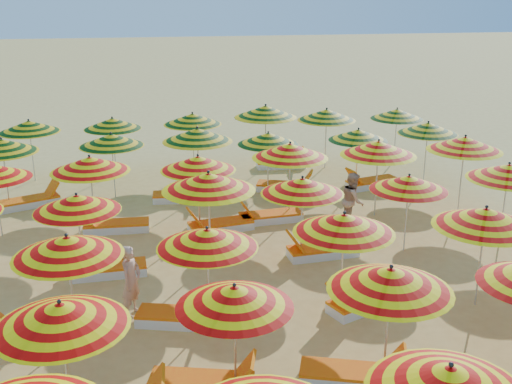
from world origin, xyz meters
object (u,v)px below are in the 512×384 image
lounger_5 (354,375)px  umbrella_29 (465,144)px  umbrella_41 (397,114)px  lounger_4 (204,384)px  umbrella_7 (61,315)px  umbrella_25 (90,164)px  umbrella_34 (358,135)px  lounger_17 (183,196)px  umbrella_36 (29,126)px  umbrella_38 (192,119)px  umbrella_27 (290,151)px  umbrella_13 (67,247)px  lounger_8 (365,301)px  umbrella_28 (378,148)px  umbrella_33 (268,139)px  umbrella_31 (111,140)px  umbrella_9 (390,279)px  umbrella_8 (234,297)px  umbrella_35 (428,128)px  lounger_18 (286,186)px  umbrella_23 (508,172)px  umbrella_20 (209,182)px  beachgoer_a (131,281)px  lounger_14 (219,225)px  umbrella_3 (449,381)px  lounger_6 (44,329)px  lounger_19 (371,183)px  umbrella_30 (2,146)px  lounger_7 (183,317)px  umbrella_15 (344,223)px  lounger_16 (31,201)px  umbrella_21 (302,186)px  lounger_11 (106,269)px  lounger_15 (269,216)px  lounger_20 (282,163)px  lounger_12 (321,251)px  umbrella_37 (112,124)px  umbrella_39 (266,112)px  umbrella_40 (327,115)px  lounger_13 (115,226)px  beachgoer_b (353,200)px  umbrella_19 (77,203)px  umbrella_22 (409,183)px  umbrella_14 (207,238)px

lounger_5 → umbrella_29: bearing=71.6°
umbrella_41 → lounger_4: size_ratio=1.23×
umbrella_7 → umbrella_25: umbrella_25 is taller
umbrella_34 → lounger_17: (-5.53, -0.40, -1.59)m
umbrella_36 → umbrella_38: (5.29, 0.26, 0.01)m
umbrella_27 → umbrella_36: 8.97m
umbrella_13 → lounger_8: 5.96m
umbrella_28 → lounger_4: (-5.42, -7.41, -1.81)m
umbrella_36 → lounger_5: umbrella_36 is taller
umbrella_33 → umbrella_31: bearing=175.4°
umbrella_9 → umbrella_8: bearing=178.2°
umbrella_35 → lounger_18: bearing=-177.2°
umbrella_23 → lounger_5: (-5.44, -5.15, -1.74)m
umbrella_13 → umbrella_20: (2.78, 2.93, 0.15)m
lounger_8 → beachgoer_a: beachgoer_a is taller
umbrella_31 → umbrella_41: size_ratio=1.10×
umbrella_9 → lounger_14: size_ratio=1.28×
umbrella_8 → umbrella_33: (2.26, 9.85, 0.02)m
umbrella_3 → lounger_4: (-2.75, 2.82, -1.72)m
umbrella_35 → lounger_4: (-8.04, -10.15, -1.66)m
umbrella_25 → umbrella_31: size_ratio=0.87×
umbrella_34 → lounger_6: 11.56m
umbrella_29 → lounger_19: (-1.84, 2.39, -1.82)m
umbrella_3 → umbrella_41: 16.31m
umbrella_30 → lounger_7: size_ratio=1.23×
umbrella_33 → lounger_17: 3.11m
umbrella_15 → umbrella_30: umbrella_15 is taller
umbrella_33 → umbrella_35: 5.29m
umbrella_36 → lounger_16: 3.09m
umbrella_21 → lounger_4: 5.85m
umbrella_3 → lounger_11: 8.94m
lounger_15 → lounger_20: same height
umbrella_25 → umbrella_41: 11.56m
lounger_16 → lounger_12: bearing=-55.8°
umbrella_7 → umbrella_31: umbrella_7 is taller
umbrella_8 → beachgoer_a: size_ratio=1.34×
lounger_5 → umbrella_3: bearing=-67.0°
umbrella_20 → beachgoer_a: 3.09m
umbrella_37 → umbrella_39: (5.18, -0.00, 0.24)m
lounger_4 → umbrella_40: bearing=81.0°
lounger_13 → beachgoer_a: beachgoer_a is taller
beachgoer_b → umbrella_28: bearing=-34.0°
umbrella_19 → umbrella_41: size_ratio=0.94×
umbrella_7 → umbrella_22: (7.38, 5.38, -0.09)m
umbrella_36 → umbrella_38: 5.30m
umbrella_28 → lounger_11: (-7.27, -2.75, -1.81)m
umbrella_25 → umbrella_34: umbrella_25 is taller
umbrella_14 → beachgoer_b: (4.25, 4.47, -1.04)m
umbrella_27 → umbrella_29: umbrella_29 is taller
lounger_13 → lounger_17: bearing=-131.0°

